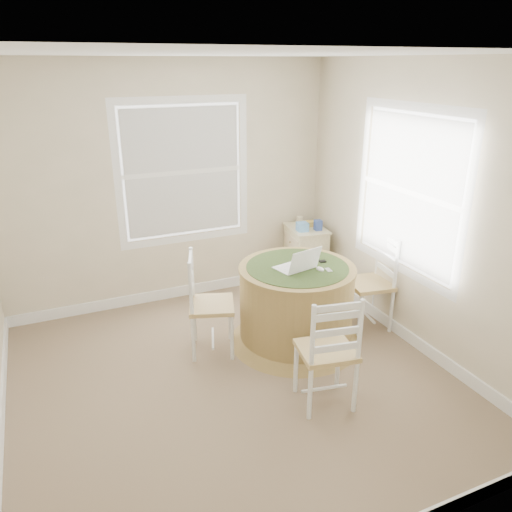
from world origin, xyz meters
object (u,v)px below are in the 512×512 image
chair_near (326,350)px  chair_right (369,283)px  round_table (296,301)px  chair_left (212,305)px  laptop (297,266)px  corner_chest (305,256)px

chair_near → chair_right: (1.05, 0.90, 0.00)m
round_table → chair_right: chair_right is taller
chair_left → laptop: (0.76, -0.21, 0.34)m
round_table → chair_near: bearing=-94.5°
round_table → chair_near: (-0.23, -0.92, 0.05)m
round_table → chair_near: 0.95m
chair_near → chair_right: size_ratio=1.00×
chair_left → laptop: size_ratio=2.39×
chair_left → corner_chest: chair_left is taller
chair_left → chair_near: bearing=-134.3°
chair_right → corner_chest: size_ratio=1.31×
chair_right → laptop: bearing=-79.2°
chair_right → chair_left: bearing=-87.5°
chair_left → laptop: laptop is taller
chair_left → chair_near: 1.22m
chair_near → corner_chest: size_ratio=1.31×
chair_near → corner_chest: 2.28m
round_table → chair_right: (0.82, -0.02, 0.05)m
chair_left → chair_near: size_ratio=1.00×
round_table → chair_left: bearing=177.5°
chair_near → laptop: (0.20, 0.88, 0.34)m
chair_left → corner_chest: (1.52, 0.97, -0.11)m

